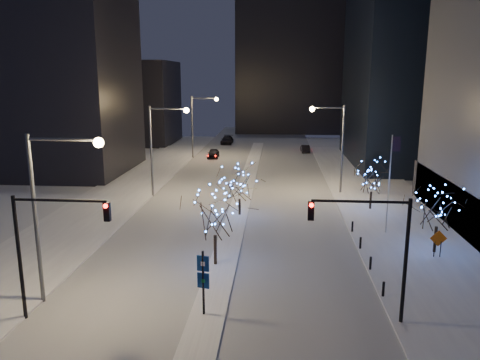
# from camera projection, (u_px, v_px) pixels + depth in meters

# --- Properties ---
(ground) EXTENTS (160.00, 160.00, 0.00)m
(ground) POSITION_uv_depth(u_px,v_px,m) (205.00, 326.00, 25.06)
(ground) COLOR silver
(ground) RESTS_ON ground
(road) EXTENTS (20.00, 130.00, 0.02)m
(road) POSITION_uv_depth(u_px,v_px,m) (247.00, 182.00, 59.12)
(road) COLOR #B5BAC5
(road) RESTS_ON ground
(median) EXTENTS (2.00, 80.00, 0.15)m
(median) POSITION_uv_depth(u_px,v_px,m) (244.00, 191.00, 54.24)
(median) COLOR white
(median) RESTS_ON ground
(east_sidewalk) EXTENTS (10.00, 90.00, 0.15)m
(east_sidewalk) POSITION_uv_depth(u_px,v_px,m) (398.00, 220.00, 43.35)
(east_sidewalk) COLOR white
(east_sidewalk) RESTS_ON ground
(west_sidewalk) EXTENTS (8.00, 90.00, 0.15)m
(west_sidewalk) POSITION_uv_depth(u_px,v_px,m) (94.00, 213.00, 45.59)
(west_sidewalk) COLOR white
(west_sidewalk) RESTS_ON ground
(filler_west_near) EXTENTS (22.00, 18.00, 24.00)m
(filler_west_near) POSITION_uv_depth(u_px,v_px,m) (45.00, 84.00, 63.55)
(filler_west_near) COLOR black
(filler_west_near) RESTS_ON ground
(filler_west_far) EXTENTS (18.00, 16.00, 16.00)m
(filler_west_far) POSITION_uv_depth(u_px,v_px,m) (129.00, 102.00, 93.46)
(filler_west_far) COLOR black
(filler_west_far) RESTS_ON ground
(horizon_block) EXTENTS (24.00, 14.00, 42.00)m
(horizon_block) POSITION_uv_depth(u_px,v_px,m) (289.00, 42.00, 109.58)
(horizon_block) COLOR black
(horizon_block) RESTS_ON ground
(street_lamp_w_near) EXTENTS (4.40, 0.56, 10.00)m
(street_lamp_w_near) POSITION_uv_depth(u_px,v_px,m) (51.00, 196.00, 26.29)
(street_lamp_w_near) COLOR #595E66
(street_lamp_w_near) RESTS_ON ground
(street_lamp_w_mid) EXTENTS (4.40, 0.56, 10.00)m
(street_lamp_w_mid) POSITION_uv_depth(u_px,v_px,m) (160.00, 138.00, 50.62)
(street_lamp_w_mid) COLOR #595E66
(street_lamp_w_mid) RESTS_ON ground
(street_lamp_w_far) EXTENTS (4.40, 0.56, 10.00)m
(street_lamp_w_far) POSITION_uv_depth(u_px,v_px,m) (198.00, 118.00, 74.95)
(street_lamp_w_far) COLOR #595E66
(street_lamp_w_far) RESTS_ON ground
(street_lamp_east) EXTENTS (3.90, 0.56, 10.00)m
(street_lamp_east) POSITION_uv_depth(u_px,v_px,m) (335.00, 137.00, 52.08)
(street_lamp_east) COLOR #595E66
(street_lamp_east) RESTS_ON ground
(traffic_signal_west) EXTENTS (5.26, 0.43, 7.00)m
(traffic_signal_west) POSITION_uv_depth(u_px,v_px,m) (45.00, 237.00, 24.68)
(traffic_signal_west) COLOR black
(traffic_signal_west) RESTS_ON ground
(traffic_signal_east) EXTENTS (5.26, 0.43, 7.00)m
(traffic_signal_east) POSITION_uv_depth(u_px,v_px,m) (377.00, 240.00, 24.31)
(traffic_signal_east) COLOR black
(traffic_signal_east) RESTS_ON ground
(flagpoles) EXTENTS (1.35, 2.60, 8.00)m
(flagpoles) POSITION_uv_depth(u_px,v_px,m) (390.00, 176.00, 39.77)
(flagpoles) COLOR silver
(flagpoles) RESTS_ON east_sidewalk
(bollards) EXTENTS (0.16, 12.16, 0.90)m
(bollards) POSITION_uv_depth(u_px,v_px,m) (365.00, 252.00, 33.87)
(bollards) COLOR black
(bollards) RESTS_ON east_sidewalk
(car_near) EXTENTS (1.88, 4.40, 1.48)m
(car_near) POSITION_uv_depth(u_px,v_px,m) (213.00, 153.00, 76.49)
(car_near) COLOR black
(car_near) RESTS_ON ground
(car_mid) EXTENTS (1.60, 4.03, 1.30)m
(car_mid) POSITION_uv_depth(u_px,v_px,m) (305.00, 149.00, 82.29)
(car_mid) COLOR black
(car_mid) RESTS_ON ground
(car_far) EXTENTS (2.22, 5.31, 1.53)m
(car_far) POSITION_uv_depth(u_px,v_px,m) (227.00, 140.00, 92.52)
(car_far) COLOR black
(car_far) RESTS_ON ground
(holiday_tree_median_near) EXTENTS (4.51, 4.51, 5.56)m
(holiday_tree_median_near) POSITION_uv_depth(u_px,v_px,m) (215.00, 214.00, 32.15)
(holiday_tree_median_near) COLOR black
(holiday_tree_median_near) RESTS_ON median
(holiday_tree_median_far) EXTENTS (4.70, 4.70, 4.78)m
(holiday_tree_median_far) POSITION_uv_depth(u_px,v_px,m) (240.00, 184.00, 44.11)
(holiday_tree_median_far) COLOR black
(holiday_tree_median_far) RESTS_ON median
(holiday_tree_plaza_near) EXTENTS (4.84, 4.84, 5.24)m
(holiday_tree_plaza_near) POSITION_uv_depth(u_px,v_px,m) (438.00, 208.00, 34.48)
(holiday_tree_plaza_near) COLOR black
(holiday_tree_plaza_near) RESTS_ON east_sidewalk
(holiday_tree_plaza_far) EXTENTS (5.17, 5.17, 4.99)m
(holiday_tree_plaza_far) POSITION_uv_depth(u_px,v_px,m) (372.00, 177.00, 46.05)
(holiday_tree_plaza_far) COLOR black
(holiday_tree_plaza_far) RESTS_ON east_sidewalk
(wayfinding_sign) EXTENTS (0.68, 0.25, 3.86)m
(wayfinding_sign) POSITION_uv_depth(u_px,v_px,m) (203.00, 277.00, 25.54)
(wayfinding_sign) COLOR black
(wayfinding_sign) RESTS_ON ground
(construction_sign) EXTENTS (1.24, 0.08, 2.04)m
(construction_sign) POSITION_uv_depth(u_px,v_px,m) (438.00, 241.00, 33.97)
(construction_sign) COLOR black
(construction_sign) RESTS_ON east_sidewalk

